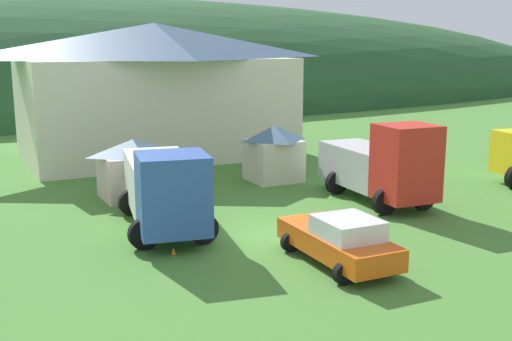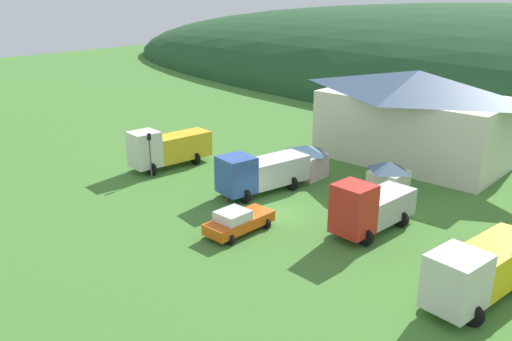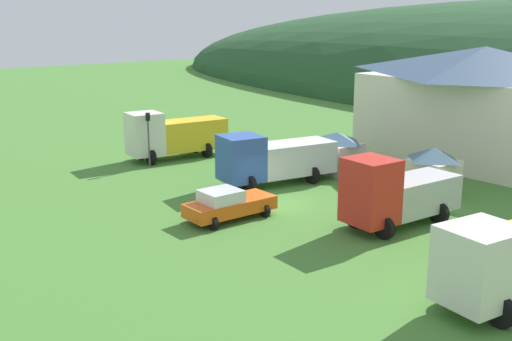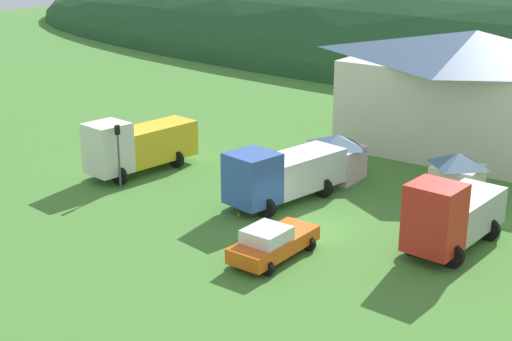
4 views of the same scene
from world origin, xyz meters
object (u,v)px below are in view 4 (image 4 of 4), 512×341
Objects in this scene: play_shed_cream at (457,177)px; play_shed_pink at (336,156)px; heavy_rig_striped at (137,145)px; traffic_light_west at (118,150)px; depot_building at (471,91)px; service_pickup_orange at (273,242)px; traffic_cone_near_pickup at (239,216)px; box_truck_blue at (281,174)px; crane_truck_red at (451,215)px.

play_shed_pink is (-7.46, -0.26, -0.07)m from play_shed_cream.
heavy_rig_striped is 2.00× the size of traffic_light_west.
service_pickup_orange is (-1.08, -21.71, -3.41)m from depot_building.
play_shed_pink is at bearing 82.53° from traffic_cone_near_pickup.
play_shed_cream is 0.38× the size of heavy_rig_striped.
depot_building is 4.46× the size of traffic_light_west.
heavy_rig_striped is 0.97× the size of box_truck_blue.
heavy_rig_striped reaches higher than play_shed_cream.
play_shed_cream is 5.88× the size of traffic_cone_near_pickup.
depot_building is 19.64m from traffic_cone_near_pickup.
play_shed_cream is 9.69m from box_truck_blue.
play_shed_pink is 0.81× the size of traffic_light_west.
box_truck_blue is 2.05× the size of traffic_light_west.
traffic_cone_near_pickup is at bearing -73.04° from crane_truck_red.
depot_building is 22.24m from heavy_rig_striped.
box_truck_blue is 1.16× the size of crane_truck_red.
crane_truck_red reaches higher than service_pickup_orange.
depot_building is 3.47× the size of service_pickup_orange.
depot_building is 2.24× the size of heavy_rig_striped.
box_truck_blue is 3.46m from traffic_cone_near_pickup.
service_pickup_orange is at bearing -73.95° from play_shed_pink.
depot_building is at bearing -157.91° from crane_truck_red.
traffic_cone_near_pickup is at bearing -134.80° from play_shed_cream.
traffic_light_west is at bearing -136.13° from play_shed_pink.
heavy_rig_striped is 15.56× the size of traffic_cone_near_pickup.
play_shed_pink is 12.19m from service_pickup_orange.
depot_building is 10.56m from play_shed_cream.
traffic_light_west reaches higher than service_pickup_orange.
crane_truck_red reaches higher than heavy_rig_striped.
crane_truck_red is at bearing 97.61° from box_truck_blue.
traffic_light_west is at bearing -76.66° from crane_truck_red.
crane_truck_red is 11.05m from traffic_cone_near_pickup.
traffic_light_west is (-8.94, -3.53, 0.66)m from box_truck_blue.
play_shed_cream is 6.59m from crane_truck_red.
heavy_rig_striped is at bearing 113.87° from traffic_light_west.
service_pickup_orange is (13.88, -5.43, -0.99)m from heavy_rig_striped.
play_shed_pink is 12.96m from traffic_light_west.
depot_building is at bearing 144.78° from heavy_rig_striped.
traffic_light_west reaches higher than traffic_cone_near_pickup.
crane_truck_red reaches higher than traffic_cone_near_pickup.
service_pickup_orange is 5.64m from traffic_cone_near_pickup.
heavy_rig_striped is 14.93m from service_pickup_orange.
traffic_light_west is (-16.79, -9.22, 0.88)m from play_shed_cream.
box_truck_blue reaches higher than play_shed_pink.
traffic_cone_near_pickup is at bearing -97.47° from play_shed_pink.
traffic_light_west is (-12.69, 2.74, 1.53)m from service_pickup_orange.
play_shed_pink is 0.40× the size of box_truck_blue.
play_shed_pink is 0.46× the size of crane_truck_red.
heavy_rig_striped is 1.13× the size of crane_truck_red.
crane_truck_red is at bearing -32.05° from play_shed_pink.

